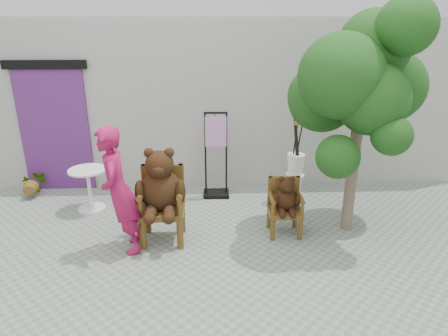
% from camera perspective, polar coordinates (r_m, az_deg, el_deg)
% --- Properties ---
extents(ground_plane, '(60.00, 60.00, 0.00)m').
position_cam_1_polar(ground_plane, '(5.30, 1.00, -13.48)').
color(ground_plane, gray).
rests_on(ground_plane, ground).
extents(back_wall, '(9.00, 1.00, 3.00)m').
position_cam_1_polar(back_wall, '(7.63, -0.17, 9.48)').
color(back_wall, '#ABA8A0').
rests_on(back_wall, ground).
extents(doorway, '(1.40, 0.11, 2.33)m').
position_cam_1_polar(doorway, '(7.70, -23.05, 5.38)').
color(doorway, '#592268').
rests_on(doorway, ground).
extents(chair_big, '(0.68, 0.72, 1.38)m').
position_cam_1_polar(chair_big, '(5.52, -8.96, -3.18)').
color(chair_big, '#492F0F').
rests_on(chair_big, ground).
extents(chair_small, '(0.47, 0.48, 0.90)m').
position_cam_1_polar(chair_small, '(5.80, 8.75, -4.59)').
color(chair_small, '#492F0F').
rests_on(chair_small, ground).
extents(person, '(0.48, 0.67, 1.72)m').
position_cam_1_polar(person, '(5.36, -14.71, -3.27)').
color(person, '#9F1347').
rests_on(person, ground).
extents(cafe_table, '(0.60, 0.60, 0.70)m').
position_cam_1_polar(cafe_table, '(6.85, -18.73, -2.24)').
color(cafe_table, white).
rests_on(cafe_table, ground).
extents(display_stand, '(0.45, 0.35, 1.51)m').
position_cam_1_polar(display_stand, '(6.94, -1.15, 0.49)').
color(display_stand, black).
rests_on(display_stand, ground).
extents(stool_bucket, '(0.32, 0.32, 1.45)m').
position_cam_1_polar(stool_bucket, '(6.91, 10.20, 0.57)').
color(stool_bucket, white).
rests_on(stool_bucket, ground).
extents(tree, '(2.02, 1.82, 3.25)m').
position_cam_1_polar(tree, '(5.67, 19.11, 11.58)').
color(tree, brown).
rests_on(tree, ground).
extents(potted_plant, '(0.45, 0.41, 0.45)m').
position_cam_1_polar(potted_plant, '(7.84, -25.65, -2.06)').
color(potted_plant, black).
rests_on(potted_plant, ground).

